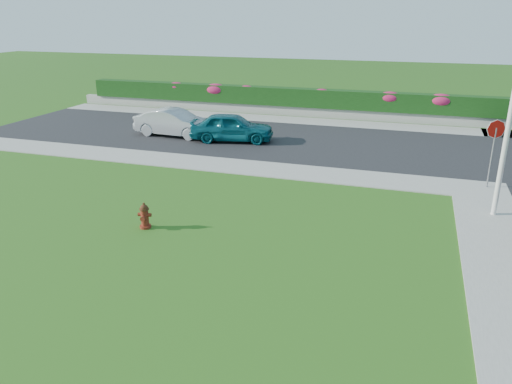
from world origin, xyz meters
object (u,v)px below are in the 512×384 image
(sedan_silver, at_px, (174,123))
(utility_pole, at_px, (511,113))
(sedan_teal, at_px, (232,127))
(stop_sign, at_px, (495,138))
(fire_hydrant, at_px, (145,216))

(sedan_silver, relative_size, utility_pole, 0.64)
(sedan_teal, height_order, utility_pole, utility_pole)
(sedan_silver, bearing_deg, stop_sign, -100.22)
(utility_pole, height_order, stop_sign, utility_pole)
(utility_pole, bearing_deg, stop_sign, 88.27)
(sedan_teal, xyz_separation_m, sedan_silver, (-3.23, 0.11, -0.01))
(utility_pole, bearing_deg, sedan_silver, 155.63)
(sedan_teal, height_order, stop_sign, stop_sign)
(fire_hydrant, relative_size, utility_pole, 0.12)
(fire_hydrant, distance_m, stop_sign, 12.58)
(sedan_teal, relative_size, sedan_silver, 0.98)
(sedan_silver, bearing_deg, utility_pole, -110.09)
(fire_hydrant, distance_m, sedan_teal, 10.90)
(sedan_silver, xyz_separation_m, utility_pole, (14.63, -6.63, 2.57))
(stop_sign, bearing_deg, sedan_teal, 164.67)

